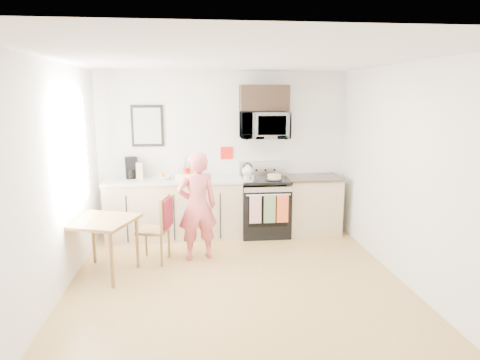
{
  "coord_description": "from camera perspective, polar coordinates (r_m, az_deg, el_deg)",
  "views": [
    {
      "loc": [
        -0.49,
        -4.6,
        2.22
      ],
      "look_at": [
        0.13,
        1.0,
        1.1
      ],
      "focal_mm": 32.0,
      "sensor_mm": 36.0,
      "label": 1
    }
  ],
  "objects": [
    {
      "name": "cake",
      "position": [
        6.7,
        4.58,
        0.39
      ],
      "size": [
        0.26,
        0.26,
        0.09
      ],
      "color": "black",
      "rests_on": "range"
    },
    {
      "name": "cabinet_right",
      "position": [
        7.1,
        9.63,
        -3.38
      ],
      "size": [
        0.84,
        0.6,
        0.9
      ],
      "primitive_type": "cube",
      "color": "tan",
      "rests_on": "floor"
    },
    {
      "name": "chair",
      "position": [
        5.81,
        -10.37,
        -5.28
      ],
      "size": [
        0.5,
        0.47,
        0.91
      ],
      "rotation": [
        0.0,
        0.0,
        -0.24
      ],
      "color": "brown",
      "rests_on": "floor"
    },
    {
      "name": "microwave",
      "position": [
        6.79,
        3.25,
        7.31
      ],
      "size": [
        0.76,
        0.51,
        0.42
      ],
      "primitive_type": "imported",
      "color": "silver",
      "rests_on": "back_wall"
    },
    {
      "name": "window",
      "position": [
        5.64,
        -21.41,
        3.61
      ],
      "size": [
        0.06,
        1.4,
        1.5
      ],
      "color": "white",
      "rests_on": "left_wall"
    },
    {
      "name": "milk_carton",
      "position": [
        6.78,
        -13.25,
        1.15
      ],
      "size": [
        0.11,
        0.11,
        0.26
      ],
      "primitive_type": "cube",
      "rotation": [
        0.0,
        0.0,
        0.09
      ],
      "color": "tan",
      "rests_on": "countertop_left"
    },
    {
      "name": "range",
      "position": [
        6.91,
        3.27,
        -3.77
      ],
      "size": [
        0.76,
        0.7,
        1.16
      ],
      "color": "black",
      "rests_on": "floor"
    },
    {
      "name": "pot",
      "position": [
        6.54,
        1.22,
        0.21
      ],
      "size": [
        0.19,
        0.32,
        0.09
      ],
      "rotation": [
        0.0,
        0.0,
        -0.0
      ],
      "color": "silver",
      "rests_on": "range"
    },
    {
      "name": "dining_table",
      "position": [
        5.57,
        -18.11,
        -5.84
      ],
      "size": [
        0.86,
        0.86,
        0.72
      ],
      "rotation": [
        0.0,
        0.0,
        -0.35
      ],
      "color": "brown",
      "rests_on": "floor"
    },
    {
      "name": "bread_bag",
      "position": [
        6.58,
        -7.38,
        0.34
      ],
      "size": [
        0.29,
        0.25,
        0.1
      ],
      "primitive_type": "cube",
      "rotation": [
        0.0,
        0.0,
        -0.59
      ],
      "color": "#DDBB74",
      "rests_on": "countertop_left"
    },
    {
      "name": "front_wall",
      "position": [
        2.53,
        5.49,
        -10.19
      ],
      "size": [
        4.0,
        0.04,
        2.6
      ],
      "primitive_type": "cube",
      "color": "white",
      "rests_on": "floor"
    },
    {
      "name": "countertop_left",
      "position": [
        6.74,
        -8.8,
        -0.05
      ],
      "size": [
        2.14,
        0.64,
        0.04
      ],
      "primitive_type": "cube",
      "color": "beige",
      "rests_on": "cabinet_left"
    },
    {
      "name": "right_wall",
      "position": [
        5.32,
        21.78,
        0.44
      ],
      "size": [
        0.04,
        4.6,
        2.6
      ],
      "primitive_type": "cube",
      "color": "white",
      "rests_on": "floor"
    },
    {
      "name": "wall_art",
      "position": [
        6.93,
        -12.24,
        7.07
      ],
      "size": [
        0.5,
        0.04,
        0.65
      ],
      "color": "black",
      "rests_on": "back_wall"
    },
    {
      "name": "floor",
      "position": [
        5.13,
        -0.18,
        -14.41
      ],
      "size": [
        4.6,
        4.6,
        0.0
      ],
      "primitive_type": "plane",
      "color": "#AA8441",
      "rests_on": "ground"
    },
    {
      "name": "utensil_crock",
      "position": [
        6.87,
        -7.14,
        1.52
      ],
      "size": [
        0.11,
        0.11,
        0.33
      ],
      "color": "red",
      "rests_on": "countertop_left"
    },
    {
      "name": "person",
      "position": [
        5.83,
        -5.72,
        -3.46
      ],
      "size": [
        0.61,
        0.47,
        1.5
      ],
      "primitive_type": "imported",
      "rotation": [
        0.0,
        0.0,
        3.36
      ],
      "color": "#E33E44",
      "rests_on": "floor"
    },
    {
      "name": "knife_block",
      "position": [
        6.91,
        -6.24,
        1.4
      ],
      "size": [
        0.12,
        0.15,
        0.22
      ],
      "primitive_type": "cube",
      "rotation": [
        0.0,
        0.0,
        -0.17
      ],
      "color": "brown",
      "rests_on": "countertop_left"
    },
    {
      "name": "cabinet_left",
      "position": [
        6.84,
        -8.68,
        -3.91
      ],
      "size": [
        2.1,
        0.6,
        0.9
      ],
      "primitive_type": "cube",
      "color": "tan",
      "rests_on": "floor"
    },
    {
      "name": "back_wall",
      "position": [
        6.98,
        -2.21,
        3.63
      ],
      "size": [
        4.0,
        0.04,
        2.6
      ],
      "primitive_type": "cube",
      "color": "white",
      "rests_on": "floor"
    },
    {
      "name": "kettle",
      "position": [
        6.94,
        1.02,
        1.25
      ],
      "size": [
        0.18,
        0.18,
        0.22
      ],
      "color": "white",
      "rests_on": "range"
    },
    {
      "name": "fruit_bowl",
      "position": [
        6.76,
        -10.04,
        0.45
      ],
      "size": [
        0.23,
        0.23,
        0.1
      ],
      "color": "white",
      "rests_on": "countertop_left"
    },
    {
      "name": "countertop_right",
      "position": [
        7.0,
        9.76,
        0.35
      ],
      "size": [
        0.88,
        0.64,
        0.04
      ],
      "primitive_type": "cube",
      "color": "black",
      "rests_on": "cabinet_right"
    },
    {
      "name": "wall_trivet",
      "position": [
        6.97,
        -1.79,
        3.62
      ],
      "size": [
        0.2,
        0.02,
        0.2
      ],
      "primitive_type": "cube",
      "color": "red",
      "rests_on": "back_wall"
    },
    {
      "name": "coffee_maker",
      "position": [
        6.95,
        -14.28,
        1.52
      ],
      "size": [
        0.22,
        0.29,
        0.32
      ],
      "rotation": [
        0.0,
        0.0,
        0.19
      ],
      "color": "black",
      "rests_on": "countertop_left"
    },
    {
      "name": "ceiling",
      "position": [
        4.64,
        -0.2,
        15.9
      ],
      "size": [
        4.0,
        4.6,
        0.04
      ],
      "primitive_type": "cube",
      "color": "white",
      "rests_on": "back_wall"
    },
    {
      "name": "upper_cabinet",
      "position": [
        6.82,
        3.23,
        10.86
      ],
      "size": [
        0.76,
        0.35,
        0.4
      ],
      "primitive_type": "cube",
      "color": "black",
      "rests_on": "back_wall"
    },
    {
      "name": "left_wall",
      "position": [
        4.93,
        -23.98,
        -0.53
      ],
      "size": [
        0.04,
        4.6,
        2.6
      ],
      "primitive_type": "cube",
      "color": "white",
      "rests_on": "floor"
    }
  ]
}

